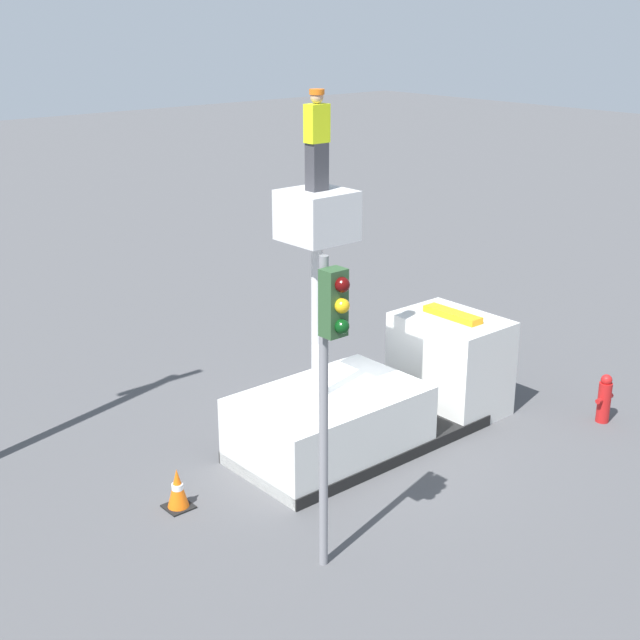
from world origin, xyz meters
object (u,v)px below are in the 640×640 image
object	(u,v)px
worker	(317,140)
traffic_light_pole	(330,356)
fire_hydrant	(604,399)
traffic_cone_rear	(178,489)
bucket_truck	(377,394)

from	to	relation	value
worker	traffic_light_pole	xyz separation A→B (m)	(-2.15, -2.81, -2.64)
fire_hydrant	traffic_cone_rear	world-z (taller)	fire_hydrant
worker	fire_hydrant	bearing A→B (deg)	-24.38
fire_hydrant	traffic_cone_rear	distance (m)	9.31
worker	fire_hydrant	distance (m)	8.58
bucket_truck	traffic_cone_rear	distance (m)	4.67
worker	traffic_cone_rear	bearing A→B (deg)	174.22
fire_hydrant	traffic_light_pole	bearing A→B (deg)	-178.80
worker	fire_hydrant	xyz separation A→B (m)	(5.83, -2.64, -5.72)
fire_hydrant	worker	bearing A→B (deg)	155.62
bucket_truck	worker	distance (m)	5.53
bucket_truck	fire_hydrant	bearing A→B (deg)	-32.12
worker	traffic_light_pole	distance (m)	4.41
traffic_light_pole	traffic_cone_rear	distance (m)	4.58
traffic_light_pole	traffic_cone_rear	xyz separation A→B (m)	(-0.85, 3.11, -3.25)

